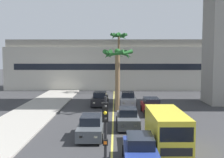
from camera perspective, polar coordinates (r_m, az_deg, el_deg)
The scene contains 12 objects.
lane_stripe_center at distance 27.69m, azimuth 0.25°, elevation -7.24°, with size 0.14×56.00×0.01m, color #DBCC4C.
pier_building_backdrop at distance 49.27m, azimuth 0.46°, elevation 2.88°, with size 35.87×8.04×8.29m.
car_queue_front at distance 20.31m, azimuth -4.27°, elevation -9.69°, with size 1.84×4.10×1.56m.
car_queue_second at distance 32.72m, azimuth -2.45°, elevation -4.08°, with size 1.93×4.15×1.56m.
car_queue_third at distance 15.56m, azimuth 5.67°, elevation -14.30°, with size 1.84×4.10×1.56m.
car_queue_fourth at distance 28.37m, azimuth 7.97°, elevation -5.52°, with size 1.95×4.16×1.56m.
car_queue_fifth at distance 32.68m, azimuth 3.21°, elevation -4.10°, with size 1.91×4.14×1.56m.
car_queue_sixth at distance 23.02m, azimuth 3.19°, elevation -7.93°, with size 1.86×4.11×1.56m.
delivery_van at distance 17.96m, azimuth 10.94°, elevation -9.85°, with size 2.25×5.29×2.36m.
traffic_light_median_near at distance 11.36m, azimuth -1.35°, elevation -11.04°, with size 0.24×0.37×4.20m.
palm_tree_near_median at distance 28.83m, azimuth 1.05°, elevation 3.30°, with size 3.12×3.23×6.47m.
palm_tree_mid_median at distance 42.96m, azimuth 1.40°, elevation 7.10°, with size 2.69×2.68×9.20m.
Camera 1 is at (0.21, -3.07, 5.84)m, focal length 45.34 mm.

